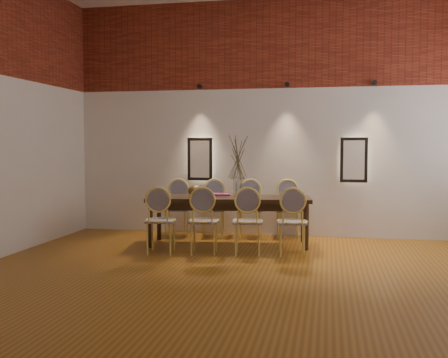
% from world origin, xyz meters
% --- Properties ---
extents(floor, '(7.00, 7.00, 0.02)m').
position_xyz_m(floor, '(0.00, 0.00, -0.01)').
color(floor, '#8E5717').
rests_on(floor, ground).
extents(wall_back, '(7.00, 0.10, 4.00)m').
position_xyz_m(wall_back, '(0.00, 3.55, 2.00)').
color(wall_back, silver).
rests_on(wall_back, ground).
extents(wall_front, '(7.00, 0.10, 4.00)m').
position_xyz_m(wall_front, '(0.00, -3.55, 2.00)').
color(wall_front, silver).
rests_on(wall_front, ground).
extents(brick_band_back, '(7.00, 0.02, 1.50)m').
position_xyz_m(brick_band_back, '(0.00, 3.48, 3.25)').
color(brick_band_back, maroon).
rests_on(brick_band_back, ground).
extents(niche_left, '(0.36, 0.06, 0.66)m').
position_xyz_m(niche_left, '(-1.30, 3.45, 1.30)').
color(niche_left, '#FFEAC6').
rests_on(niche_left, wall_back).
extents(niche_right, '(0.36, 0.06, 0.66)m').
position_xyz_m(niche_right, '(1.30, 3.45, 1.30)').
color(niche_right, '#FFEAC6').
rests_on(niche_right, wall_back).
extents(spot_fixture_left, '(0.08, 0.10, 0.08)m').
position_xyz_m(spot_fixture_left, '(-1.30, 3.42, 2.55)').
color(spot_fixture_left, black).
rests_on(spot_fixture_left, wall_back).
extents(spot_fixture_mid, '(0.08, 0.10, 0.08)m').
position_xyz_m(spot_fixture_mid, '(0.20, 3.42, 2.55)').
color(spot_fixture_mid, black).
rests_on(spot_fixture_mid, wall_back).
extents(spot_fixture_right, '(0.08, 0.10, 0.08)m').
position_xyz_m(spot_fixture_right, '(1.60, 3.42, 2.55)').
color(spot_fixture_right, black).
rests_on(spot_fixture_right, wall_back).
extents(dining_table, '(2.56, 1.09, 0.75)m').
position_xyz_m(dining_table, '(-0.61, 2.48, 0.38)').
color(dining_table, '#332011').
rests_on(dining_table, floor).
extents(chair_near_a, '(0.49, 0.49, 0.94)m').
position_xyz_m(chair_near_a, '(-1.45, 1.70, 0.47)').
color(chair_near_a, '#DDC661').
rests_on(chair_near_a, floor).
extents(chair_near_b, '(0.49, 0.49, 0.94)m').
position_xyz_m(chair_near_b, '(-0.83, 1.77, 0.47)').
color(chair_near_b, '#DDC661').
rests_on(chair_near_b, floor).
extents(chair_near_c, '(0.49, 0.49, 0.94)m').
position_xyz_m(chair_near_c, '(-0.22, 1.85, 0.47)').
color(chair_near_c, '#DDC661').
rests_on(chair_near_c, floor).
extents(chair_near_d, '(0.49, 0.49, 0.94)m').
position_xyz_m(chair_near_d, '(0.40, 1.92, 0.47)').
color(chair_near_d, '#DDC661').
rests_on(chair_near_d, floor).
extents(chair_far_a, '(0.49, 0.49, 0.94)m').
position_xyz_m(chair_far_a, '(-1.61, 3.05, 0.47)').
color(chair_far_a, '#DDC661').
rests_on(chair_far_a, floor).
extents(chair_far_b, '(0.49, 0.49, 0.94)m').
position_xyz_m(chair_far_b, '(-1.00, 3.12, 0.47)').
color(chair_far_b, '#DDC661').
rests_on(chair_far_b, floor).
extents(chair_far_c, '(0.49, 0.49, 0.94)m').
position_xyz_m(chair_far_c, '(-0.38, 3.20, 0.47)').
color(chair_far_c, '#DDC661').
rests_on(chair_far_c, floor).
extents(chair_far_d, '(0.49, 0.49, 0.94)m').
position_xyz_m(chair_far_d, '(0.24, 3.27, 0.47)').
color(chair_far_d, '#DDC661').
rests_on(chair_far_d, floor).
extents(vase, '(0.14, 0.14, 0.30)m').
position_xyz_m(vase, '(-0.47, 2.50, 0.90)').
color(vase, silver).
rests_on(vase, dining_table).
extents(dried_branches, '(0.50, 0.50, 0.70)m').
position_xyz_m(dried_branches, '(-0.47, 2.50, 1.35)').
color(dried_branches, brown).
rests_on(dried_branches, vase).
extents(bowl, '(0.24, 0.24, 0.18)m').
position_xyz_m(bowl, '(-1.11, 2.37, 0.84)').
color(bowl, brown).
rests_on(bowl, dining_table).
extents(book, '(0.28, 0.21, 0.03)m').
position_xyz_m(book, '(-0.75, 2.65, 0.77)').
color(book, '#992B67').
rests_on(book, dining_table).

